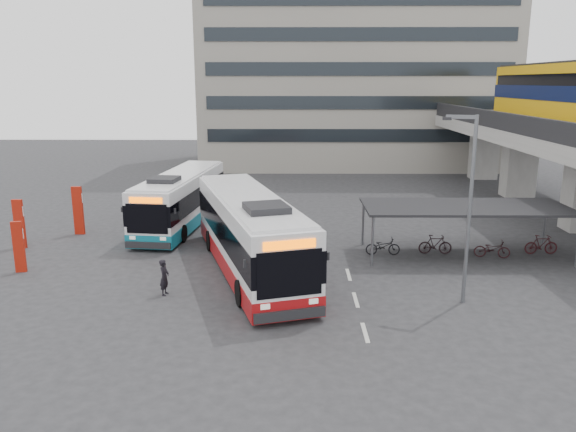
{
  "coord_description": "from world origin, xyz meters",
  "views": [
    {
      "loc": [
        -0.02,
        -24.03,
        8.51
      ],
      "look_at": [
        -0.26,
        3.02,
        2.0
      ],
      "focal_mm": 35.0,
      "sensor_mm": 36.0,
      "label": 1
    }
  ],
  "objects_px": {
    "lamp_post": "(468,199)",
    "bus_teal": "(181,199)",
    "bus_main": "(250,234)",
    "pedestrian": "(164,277)"
  },
  "relations": [
    {
      "from": "bus_main",
      "to": "pedestrian",
      "type": "bearing_deg",
      "value": -153.44
    },
    {
      "from": "bus_main",
      "to": "lamp_post",
      "type": "distance_m",
      "value": 9.71
    },
    {
      "from": "lamp_post",
      "to": "bus_teal",
      "type": "bearing_deg",
      "value": 158.04
    },
    {
      "from": "pedestrian",
      "to": "lamp_post",
      "type": "relative_size",
      "value": 0.2
    },
    {
      "from": "bus_teal",
      "to": "pedestrian",
      "type": "height_order",
      "value": "bus_teal"
    },
    {
      "from": "bus_main",
      "to": "pedestrian",
      "type": "relative_size",
      "value": 8.69
    },
    {
      "from": "bus_teal",
      "to": "lamp_post",
      "type": "relative_size",
      "value": 1.6
    },
    {
      "from": "bus_main",
      "to": "bus_teal",
      "type": "bearing_deg",
      "value": 102.48
    },
    {
      "from": "bus_main",
      "to": "lamp_post",
      "type": "xyz_separation_m",
      "value": [
        8.62,
        -3.75,
        2.42
      ]
    },
    {
      "from": "bus_teal",
      "to": "bus_main",
      "type": "bearing_deg",
      "value": -54.1
    }
  ]
}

